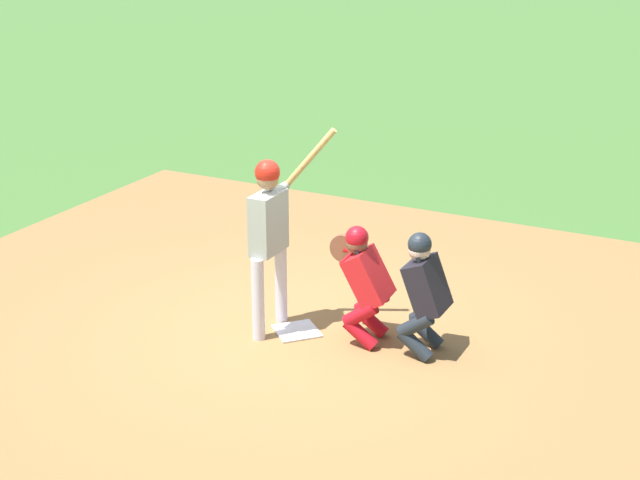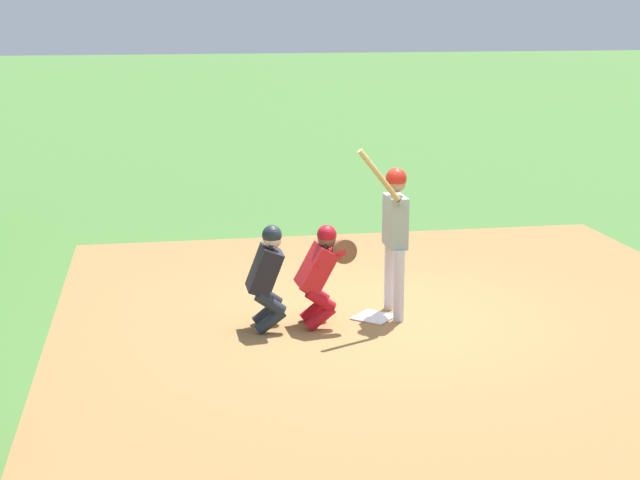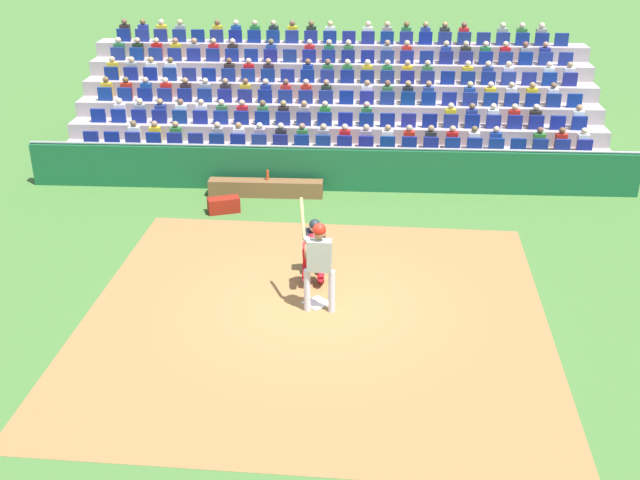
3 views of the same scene
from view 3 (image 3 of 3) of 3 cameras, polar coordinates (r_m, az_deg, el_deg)
The scene contains 11 objects.
ground_plane at distance 15.54m, azimuth -0.24°, elevation -4.71°, with size 160.00×160.00×0.00m, color #447232.
infield_dirt_patch at distance 15.11m, azimuth -0.36°, elevation -5.64°, with size 8.95×8.90×0.01m, color olive.
home_plate_marker at distance 15.53m, azimuth -0.24°, elevation -4.66°, with size 0.44×0.44×0.02m, color white.
batter_at_plate at distance 14.74m, azimuth -0.09°, elevation -1.24°, with size 0.73×0.72×2.18m.
catcher_crouching at distance 15.84m, azimuth -0.55°, elevation -1.21°, with size 0.47×0.71×1.27m.
home_plate_umpire at distance 16.42m, azimuth -0.37°, elevation -0.23°, with size 0.47×0.47×1.30m.
dugout_wall at distance 21.03m, azimuth 0.79°, elevation 5.25°, with size 16.47×0.24×1.25m.
dugout_bench at distance 20.79m, azimuth -4.02°, elevation 3.84°, with size 3.06×0.40×0.44m, color brown.
water_bottle_on_bench at distance 20.71m, azimuth -3.89°, elevation 4.81°, with size 0.07×0.07×0.27m, color #D94221.
equipment_duffel_bag at distance 19.85m, azimuth -7.12°, elevation 2.58°, with size 0.80×0.36×0.39m, color maroon.
bleacher_stand at distance 25.74m, azimuth 1.28°, elevation 9.99°, with size 16.42×5.12×3.46m.
Camera 3 is at (-0.82, 13.47, 7.70)m, focal length 43.39 mm.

